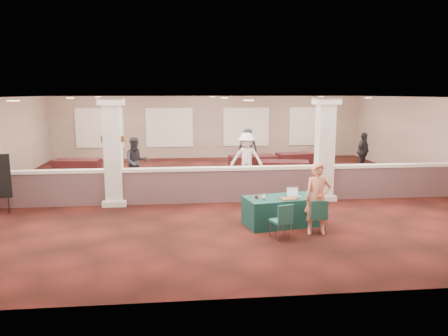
{
  "coord_description": "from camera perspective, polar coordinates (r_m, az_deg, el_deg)",
  "views": [
    {
      "loc": [
        -1.58,
        -14.67,
        3.34
      ],
      "look_at": [
        -0.23,
        -2.0,
        1.15
      ],
      "focal_mm": 35.0,
      "sensor_mm": 36.0,
      "label": 1
    }
  ],
  "objects": [
    {
      "name": "column_left",
      "position": [
        13.42,
        -14.27,
        2.14
      ],
      "size": [
        0.72,
        0.72,
        3.2
      ],
      "color": "beige",
      "rests_on": "ground"
    },
    {
      "name": "attendee_c",
      "position": [
        19.59,
        17.69,
        1.98
      ],
      "size": [
        1.07,
        1.01,
        1.7
      ],
      "primitive_type": "imported",
      "rotation": [
        0.0,
        0.0,
        0.71
      ],
      "color": "black",
      "rests_on": "ground"
    },
    {
      "name": "column_right",
      "position": [
        14.05,
        13.01,
        2.52
      ],
      "size": [
        0.72,
        0.72,
        3.2
      ],
      "color": "beige",
      "rests_on": "ground"
    },
    {
      "name": "ground",
      "position": [
        15.13,
        0.06,
        -3.02
      ],
      "size": [
        16.0,
        16.0,
        0.0
      ],
      "primitive_type": "plane",
      "color": "#4B1712",
      "rests_on": "ground"
    },
    {
      "name": "far_table_back_left",
      "position": [
        18.56,
        -18.58,
        -0.02
      ],
      "size": [
        1.8,
        0.96,
        0.72
      ],
      "primitive_type": "cube",
      "rotation": [
        0.0,
        0.0,
        -0.05
      ],
      "color": "black",
      "rests_on": "ground"
    },
    {
      "name": "wall_right",
      "position": [
        17.6,
        26.96,
        3.01
      ],
      "size": [
        0.04,
        16.0,
        3.2
      ],
      "primitive_type": "cube",
      "color": "#806458",
      "rests_on": "ground"
    },
    {
      "name": "woman",
      "position": [
        10.65,
        12.15,
        -3.95
      ],
      "size": [
        0.66,
        0.48,
        1.72
      ],
      "primitive_type": "imported",
      "rotation": [
        0.0,
        0.0,
        -0.11
      ],
      "color": "#DD8560",
      "rests_on": "ground"
    },
    {
      "name": "knitting",
      "position": [
        11.04,
        8.44,
        -3.98
      ],
      "size": [
        0.45,
        0.37,
        0.03
      ],
      "primitive_type": "cube",
      "rotation": [
        0.0,
        0.0,
        0.19
      ],
      "color": "#CC6320",
      "rests_on": "near_table"
    },
    {
      "name": "scissors",
      "position": [
        11.28,
        11.26,
        -3.82
      ],
      "size": [
        0.12,
        0.05,
        0.01
      ],
      "primitive_type": "cube",
      "rotation": [
        0.0,
        0.0,
        0.19
      ],
      "color": "red",
      "rests_on": "near_table"
    },
    {
      "name": "conf_chair_side",
      "position": [
        10.21,
        7.68,
        -6.54
      ],
      "size": [
        0.53,
        0.53,
        0.84
      ],
      "rotation": [
        0.0,
        0.0,
        0.33
      ],
      "color": "#20605E",
      "rests_on": "ground"
    },
    {
      "name": "laptop_screen",
      "position": [
        11.39,
        8.91,
        -2.98
      ],
      "size": [
        0.33,
        0.07,
        0.22
      ],
      "primitive_type": "cube",
      "rotation": [
        0.0,
        0.0,
        0.19
      ],
      "color": "silver",
      "rests_on": "near_table"
    },
    {
      "name": "partition_wall",
      "position": [
        13.55,
        0.74,
        -2.07
      ],
      "size": [
        15.6,
        0.28,
        1.1
      ],
      "color": "brown",
      "rests_on": "ground"
    },
    {
      "name": "yarn_red",
      "position": [
        11.01,
        4.24,
        -3.75
      ],
      "size": [
        0.1,
        0.1,
        0.1
      ],
      "primitive_type": "sphere",
      "color": "maroon",
      "rests_on": "near_table"
    },
    {
      "name": "near_table",
      "position": [
        11.33,
        7.62,
        -5.58
      ],
      "size": [
        2.04,
        1.29,
        0.73
      ],
      "primitive_type": "cube",
      "rotation": [
        0.0,
        0.0,
        0.19
      ],
      "color": "#0F3833",
      "rests_on": "ground"
    },
    {
      "name": "far_table_front_left",
      "position": [
        16.04,
        -23.84,
        -1.79
      ],
      "size": [
        1.97,
        1.27,
        0.74
      ],
      "primitive_type": "cube",
      "rotation": [
        0.0,
        0.0,
        0.22
      ],
      "color": "black",
      "rests_on": "ground"
    },
    {
      "name": "conf_chair_main",
      "position": [
        10.72,
        12.22,
        -5.87
      ],
      "size": [
        0.46,
        0.47,
        0.84
      ],
      "rotation": [
        0.0,
        0.0,
        -0.11
      ],
      "color": "#20605E",
      "rests_on": "ground"
    },
    {
      "name": "attendee_d",
      "position": [
        19.4,
        3.11,
        2.52
      ],
      "size": [
        0.98,
        0.66,
        1.81
      ],
      "primitive_type": "imported",
      "rotation": [
        0.0,
        0.0,
        2.93
      ],
      "color": "black",
      "rests_on": "ground"
    },
    {
      "name": "wall_front",
      "position": [
        7.07,
        7.02,
        -4.6
      ],
      "size": [
        16.0,
        0.04,
        3.2
      ],
      "primitive_type": "cube",
      "color": "#806458",
      "rests_on": "ground"
    },
    {
      "name": "yarn_cream",
      "position": [
        10.93,
        5.26,
        -3.84
      ],
      "size": [
        0.11,
        0.11,
        0.11
      ],
      "primitive_type": "sphere",
      "color": "beige",
      "rests_on": "near_table"
    },
    {
      "name": "screen_glow",
      "position": [
        11.39,
        8.93,
        -3.06
      ],
      "size": [
        0.29,
        0.06,
        0.19
      ],
      "primitive_type": "cube",
      "rotation": [
        0.0,
        0.0,
        0.19
      ],
      "color": "#B1BBD4",
      "rests_on": "near_table"
    },
    {
      "name": "far_table_front_center",
      "position": [
        15.26,
        -7.55,
        -1.52
      ],
      "size": [
        1.9,
        0.97,
        0.76
      ],
      "primitive_type": "cube",
      "rotation": [
        0.0,
        0.0,
        -0.01
      ],
      "color": "black",
      "rests_on": "ground"
    },
    {
      "name": "wall_back",
      "position": [
        22.79,
        -2.09,
        5.36
      ],
      "size": [
        16.0,
        0.04,
        3.2
      ],
      "primitive_type": "cube",
      "color": "#806458",
      "rests_on": "ground"
    },
    {
      "name": "laptop_base",
      "position": [
        11.32,
        9.15,
        -3.69
      ],
      "size": [
        0.37,
        0.29,
        0.02
      ],
      "primitive_type": "cube",
      "rotation": [
        0.0,
        0.0,
        0.19
      ],
      "color": "silver",
      "rests_on": "near_table"
    },
    {
      "name": "far_table_back_right",
      "position": [
        20.04,
        9.29,
        0.99
      ],
      "size": [
        1.77,
        1.1,
        0.67
      ],
      "primitive_type": "cube",
      "rotation": [
        0.0,
        0.0,
        0.17
      ],
      "color": "black",
      "rests_on": "ground"
    },
    {
      "name": "attendee_b",
      "position": [
        16.35,
        2.97,
        1.31
      ],
      "size": [
        1.31,
        0.84,
        1.89
      ],
      "primitive_type": "imported",
      "rotation": [
        0.0,
        0.0,
        -0.25
      ],
      "color": "#BABAB6",
      "rests_on": "ground"
    },
    {
      "name": "sconce_right",
      "position": [
        13.34,
        -13.15,
        3.72
      ],
      "size": [
        0.12,
        0.12,
        0.18
      ],
      "color": "brown",
      "rests_on": "column_left"
    },
    {
      "name": "ceiling",
      "position": [
        14.75,
        0.06,
        9.19
      ],
      "size": [
        16.0,
        16.0,
        0.02
      ],
      "primitive_type": "cube",
      "color": "white",
      "rests_on": "wall_back"
    },
    {
      "name": "far_table_back_center",
      "position": [
        18.38,
        3.74,
        0.46
      ],
      "size": [
        2.0,
        1.21,
        0.76
      ],
      "primitive_type": "cube",
      "rotation": [
        0.0,
        0.0,
        0.15
      ],
      "color": "black",
      "rests_on": "ground"
    },
    {
      "name": "sconce_left",
      "position": [
        13.42,
        -15.52,
        3.65
      ],
      "size": [
        0.12,
        0.12,
        0.18
      ],
      "color": "brown",
      "rests_on": "column_left"
    },
    {
      "name": "yarn_grey",
      "position": [
        11.16,
        5.31,
        -3.57
      ],
      "size": [
        0.1,
        0.1,
        0.1
      ],
      "primitive_type": "sphere",
      "color": "#48484D",
      "rests_on": "near_table"
    },
    {
      "name": "attendee_a",
      "position": [
        16.12,
        -11.43,
        0.79
      ],
      "size": [
        0.95,
        0.69,
        1.77
      ],
      "primitive_type": "imported",
      "rotation": [
        0.0,
        0.0,
        0.28
      ],
      "color": "black",
      "rests_on": "ground"
    },
    {
      "name": "far_table_front_right",
      "position": [
        17.08,
        7.84,
        -0.34
      ],
      "size": [
        2.03,
        1.33,
        0.76
      ],
      "primitive_type": "cube",
      "rotation": [
        0.0,
        0.0,
        -0.23
      ],
      "color": "black",
      "rests_on": "ground"
    }
  ]
}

